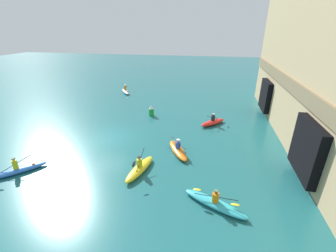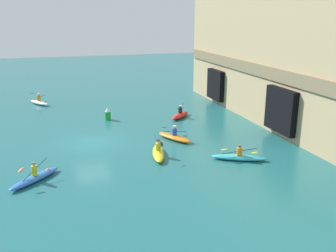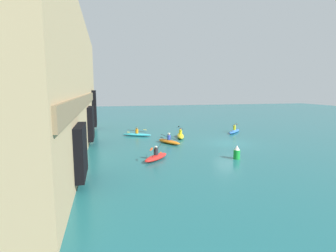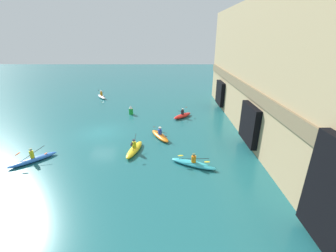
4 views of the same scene
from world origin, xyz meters
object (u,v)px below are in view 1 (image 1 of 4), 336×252
at_px(kayak_blue, 17,170).
at_px(kayak_red, 213,122).
at_px(kayak_white, 125,91).
at_px(kayak_orange, 178,150).
at_px(kayak_cyan, 215,203).
at_px(marker_buoy, 151,111).
at_px(kayak_yellow, 140,168).

bearing_deg(kayak_blue, kayak_red, 175.43).
bearing_deg(kayak_red, kayak_white, 97.68).
height_order(kayak_orange, kayak_red, kayak_red).
xyz_separation_m(kayak_orange, kayak_cyan, (5.04, 2.70, -0.03)).
xyz_separation_m(kayak_white, marker_buoy, (7.95, 5.90, 0.27)).
bearing_deg(kayak_cyan, kayak_orange, 143.77).
height_order(kayak_white, kayak_yellow, kayak_yellow).
bearing_deg(kayak_white, kayak_red, -159.94).
bearing_deg(kayak_white, kayak_yellow, 170.29).
bearing_deg(kayak_yellow, kayak_orange, 156.94).
distance_m(kayak_orange, marker_buoy, 8.03).
bearing_deg(kayak_red, kayak_orange, -158.60).
relative_size(kayak_red, kayak_yellow, 0.79).
height_order(kayak_orange, kayak_cyan, kayak_orange).
xyz_separation_m(kayak_blue, kayak_yellow, (-1.65, 7.64, 0.03)).
bearing_deg(kayak_cyan, kayak_red, 116.80).
relative_size(kayak_blue, kayak_yellow, 0.90).
xyz_separation_m(kayak_white, kayak_yellow, (17.80, 7.74, -0.00)).
xyz_separation_m(kayak_cyan, marker_buoy, (-12.06, -6.59, 0.32)).
distance_m(kayak_blue, kayak_yellow, 7.82).
xyz_separation_m(kayak_orange, kayak_white, (-14.97, -9.79, 0.01)).
bearing_deg(kayak_blue, marker_buoy, -161.60).
relative_size(kayak_red, kayak_cyan, 0.74).
relative_size(kayak_orange, kayak_blue, 1.06).
distance_m(kayak_red, kayak_yellow, 9.76).
xyz_separation_m(kayak_red, marker_buoy, (-1.21, -6.36, 0.27)).
bearing_deg(kayak_orange, kayak_yellow, 116.08).
height_order(kayak_yellow, marker_buoy, kayak_yellow).
xyz_separation_m(kayak_yellow, kayak_cyan, (2.20, 4.76, -0.04)).
bearing_deg(kayak_yellow, kayak_cyan, 78.02).
distance_m(kayak_yellow, kayak_cyan, 5.24).
relative_size(kayak_orange, kayak_white, 1.08).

